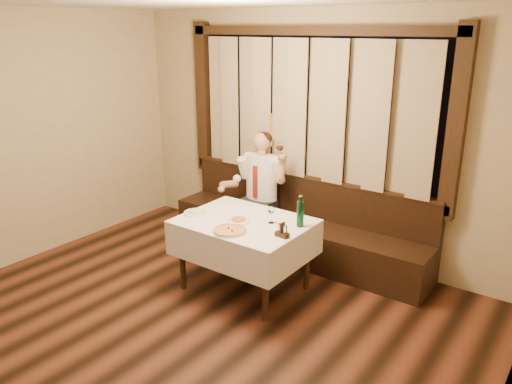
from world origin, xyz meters
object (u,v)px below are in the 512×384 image
Objects in this scene: cruet_caddy at (282,232)px; pizza at (230,230)px; banquette at (297,230)px; green_bottle at (300,213)px; seated_man at (258,183)px; pasta_cream at (195,210)px; pasta_red at (239,218)px; dining_table at (244,230)px.

pizza is at bearing -150.75° from cruet_caddy.
banquette is at bearing 121.29° from cruet_caddy.
pizza is 1.05× the size of green_bottle.
seated_man reaches higher than banquette.
green_bottle is at bearing 47.74° from pizza.
pasta_cream is 1.11m from green_bottle.
seated_man is (-1.03, 0.74, -0.06)m from green_bottle.
cruet_caddy is at bearing -90.00° from green_bottle.
green_bottle reaches higher than pizza.
pasta_red is at bearing -91.67° from banquette.
pizza is (0.07, -0.32, 0.12)m from dining_table.
banquette is 1.42m from pizza.
pasta_cream is at bearing -170.16° from pasta_red.
pasta_red is 1.00× the size of pasta_cream.
green_bottle is (0.46, 0.51, 0.12)m from pizza.
pizza is 0.23× the size of seated_man.
pasta_red is 0.76× the size of green_bottle.
seated_man is at bearing 140.64° from cruet_caddy.
banquette is at bearing 88.33° from pasta_red.
cruet_caddy reaches higher than pizza.
seated_man is at bearing 115.25° from pasta_red.
pizza is at bearing -77.98° from dining_table.
dining_table is at bearing 102.02° from pizza.
dining_table is 5.32× the size of pasta_red.
pasta_red is at bearing 110.41° from pizza.
banquette is 1.36m from pasta_cream.
green_bottle is at bearing 23.49° from pasta_red.
seated_man is at bearing 144.16° from green_bottle.
pasta_red is 1.09m from seated_man.
seated_man reaches higher than pasta_cream.
banquette is 1.08m from dining_table.
cruet_caddy is (0.56, -0.07, 0.02)m from pasta_red.
dining_table is 0.57m from cruet_caddy.
pizza is 0.70m from green_bottle.
cruet_caddy reaches higher than pasta_cream.
pasta_red is (-0.10, 0.27, 0.02)m from pizza.
pizza is at bearing -16.65° from pasta_cream.
dining_table is at bearing -160.01° from green_bottle.
pasta_cream is (-0.60, 0.18, 0.02)m from pizza.
pasta_red and pasta_cream have the same top height.
cruet_caddy is (0.46, 0.19, 0.03)m from pizza.
seated_man is (-0.46, 0.98, 0.04)m from pasta_red.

